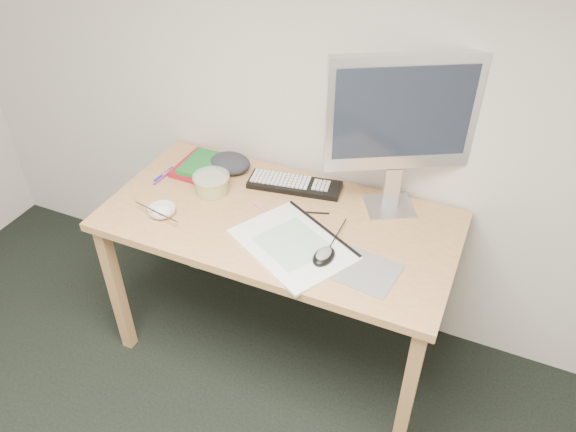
{
  "coord_description": "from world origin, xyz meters",
  "views": [
    {
      "loc": [
        0.82,
        -0.16,
        2.12
      ],
      "look_at": [
        0.15,
        1.36,
        0.83
      ],
      "focal_mm": 35.0,
      "sensor_mm": 36.0,
      "label": 1
    }
  ],
  "objects_px": {
    "desk": "(279,234)",
    "monitor": "(401,118)",
    "keyboard": "(295,185)",
    "rice_bowl": "(162,211)",
    "sketchpad": "(293,245)"
  },
  "relations": [
    {
      "from": "desk",
      "to": "monitor",
      "type": "bearing_deg",
      "value": 32.89
    },
    {
      "from": "sketchpad",
      "to": "monitor",
      "type": "relative_size",
      "value": 0.67
    },
    {
      "from": "sketchpad",
      "to": "rice_bowl",
      "type": "bearing_deg",
      "value": -147.26
    },
    {
      "from": "sketchpad",
      "to": "monitor",
      "type": "height_order",
      "value": "monitor"
    },
    {
      "from": "sketchpad",
      "to": "rice_bowl",
      "type": "height_order",
      "value": "rice_bowl"
    },
    {
      "from": "keyboard",
      "to": "desk",
      "type": "bearing_deg",
      "value": -92.21
    },
    {
      "from": "sketchpad",
      "to": "monitor",
      "type": "distance_m",
      "value": 0.61
    },
    {
      "from": "desk",
      "to": "sketchpad",
      "type": "xyz_separation_m",
      "value": [
        0.12,
        -0.13,
        0.09
      ]
    },
    {
      "from": "desk",
      "to": "sketchpad",
      "type": "relative_size",
      "value": 3.23
    },
    {
      "from": "keyboard",
      "to": "rice_bowl",
      "type": "bearing_deg",
      "value": -145.51
    },
    {
      "from": "keyboard",
      "to": "rice_bowl",
      "type": "relative_size",
      "value": 3.64
    },
    {
      "from": "monitor",
      "to": "rice_bowl",
      "type": "height_order",
      "value": "monitor"
    },
    {
      "from": "desk",
      "to": "monitor",
      "type": "xyz_separation_m",
      "value": [
        0.38,
        0.25,
        0.49
      ]
    },
    {
      "from": "desk",
      "to": "rice_bowl",
      "type": "xyz_separation_m",
      "value": [
        -0.43,
        -0.17,
        0.1
      ]
    },
    {
      "from": "desk",
      "to": "monitor",
      "type": "relative_size",
      "value": 2.17
    }
  ]
}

